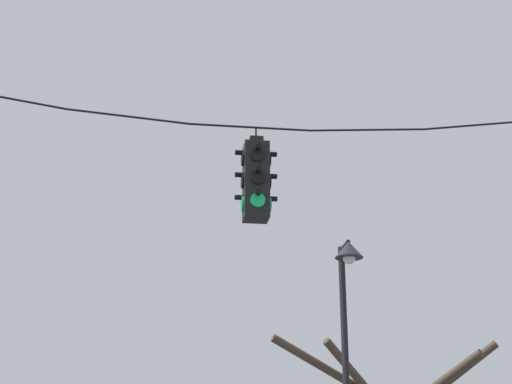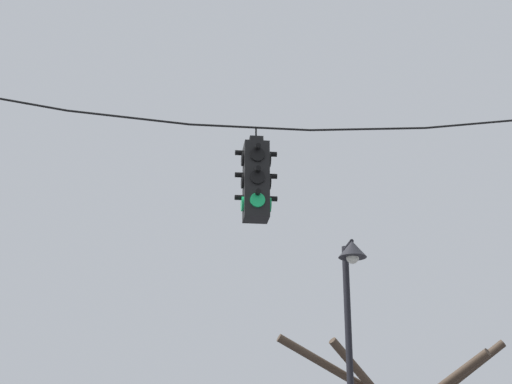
{
  "view_description": "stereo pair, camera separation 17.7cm",
  "coord_description": "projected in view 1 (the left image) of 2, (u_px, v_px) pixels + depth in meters",
  "views": [
    {
      "loc": [
        -1.22,
        -9.43,
        1.53
      ],
      "look_at": [
        0.08,
        0.47,
        5.17
      ],
      "focal_mm": 55.0,
      "sensor_mm": 36.0,
      "label": 1
    },
    {
      "loc": [
        -1.05,
        -9.46,
        1.53
      ],
      "look_at": [
        0.08,
        0.47,
        5.17
      ],
      "focal_mm": 55.0,
      "sensor_mm": 36.0,
      "label": 2
    }
  ],
  "objects": [
    {
      "name": "span_wire",
      "position": [
        251.0,
        112.0,
        11.03
      ],
      "size": [
        11.81,
        0.03,
        0.75
      ],
      "color": "black"
    },
    {
      "name": "traffic_light_near_right_pole",
      "position": [
        256.0,
        180.0,
        10.68
      ],
      "size": [
        0.58,
        0.58,
        1.34
      ],
      "color": "black"
    },
    {
      "name": "street_lamp",
      "position": [
        348.0,
        320.0,
        13.62
      ],
      "size": [
        0.5,
        0.86,
        5.49
      ],
      "color": "black",
      "rests_on": "ground_plane"
    }
  ]
}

